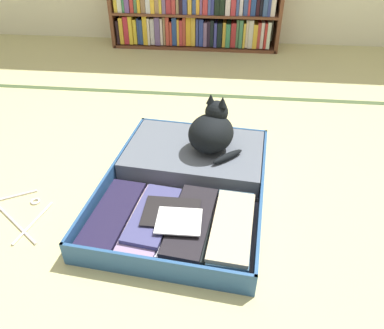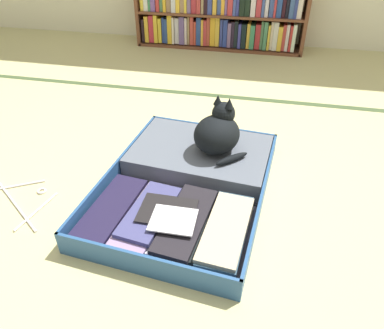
# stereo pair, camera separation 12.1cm
# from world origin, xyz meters

# --- Properties ---
(ground_plane) EXTENTS (10.00, 10.00, 0.00)m
(ground_plane) POSITION_xyz_m (0.00, 0.00, 0.00)
(ground_plane) COLOR tan
(tatami_border) EXTENTS (4.80, 0.05, 0.00)m
(tatami_border) POSITION_xyz_m (0.00, 1.18, 0.00)
(tatami_border) COLOR #3B4E2C
(tatami_border) RESTS_ON ground_plane
(open_suitcase) EXTENTS (0.77, 0.99, 0.10)m
(open_suitcase) POSITION_xyz_m (-0.06, 0.18, 0.05)
(open_suitcase) COLOR #274E81
(open_suitcase) RESTS_ON ground_plane
(black_cat) EXTENTS (0.30, 0.30, 0.26)m
(black_cat) POSITION_xyz_m (0.03, 0.36, 0.20)
(black_cat) COLOR black
(black_cat) RESTS_ON open_suitcase
(clothes_hanger) EXTENTS (0.38, 0.32, 0.01)m
(clothes_hanger) POSITION_xyz_m (-0.76, -0.06, 0.01)
(clothes_hanger) COLOR silver
(clothes_hanger) RESTS_ON ground_plane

